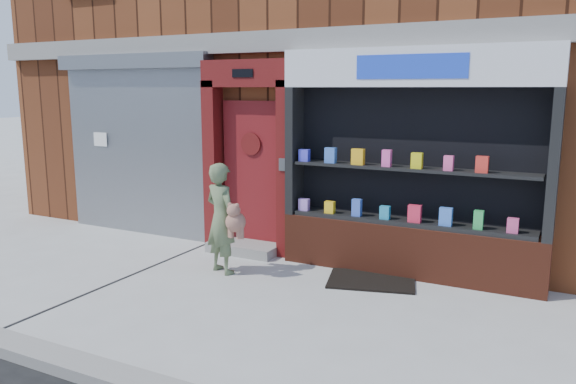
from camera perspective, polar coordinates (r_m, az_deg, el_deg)
The scene contains 8 objects.
ground at distance 6.96m, azimuth -6.50°, elevation -10.49°, with size 80.00×80.00×0.00m, color #9E9E99.
curb at distance 5.44m, azimuth -19.68°, elevation -16.63°, with size 60.00×0.30×0.12m, color gray.
building at distance 12.05m, azimuth 9.82°, elevation 17.58°, with size 12.00×8.16×8.00m.
shutter_bay at distance 9.91m, azimuth -15.09°, elevation 5.71°, with size 3.10×0.30×3.04m.
red_door_bay at distance 8.54m, azimuth -4.00°, elevation 3.56°, with size 1.52×0.58×2.90m.
pharmacy_bay at distance 7.53m, azimuth 12.32°, elevation 1.76°, with size 3.50×0.41×3.00m.
woman at distance 7.61m, azimuth -6.67°, elevation -2.68°, with size 0.75×0.52×1.51m.
doormat at distance 7.49m, azimuth 8.47°, elevation -8.89°, with size 1.11×0.78×0.03m, color black.
Camera 1 is at (3.63, -5.39, 2.49)m, focal length 35.00 mm.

